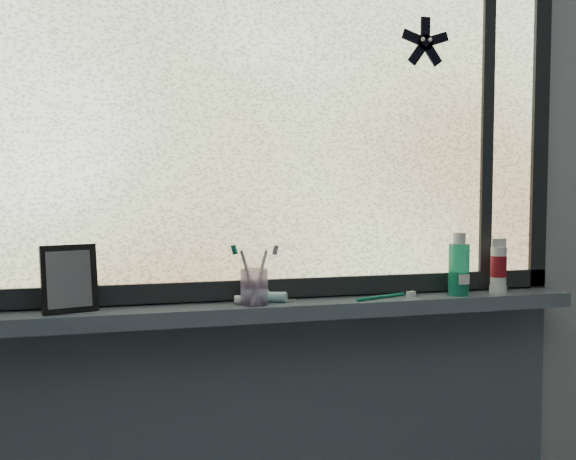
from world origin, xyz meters
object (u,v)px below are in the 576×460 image
(vanity_mirror, at_px, (69,279))
(toothbrush_cup, at_px, (254,287))
(cream_tube, at_px, (498,264))
(mouthwash_bottle, at_px, (459,264))

(vanity_mirror, relative_size, toothbrush_cup, 1.77)
(vanity_mirror, height_order, cream_tube, vanity_mirror)
(vanity_mirror, xyz_separation_m, mouthwash_bottle, (1.03, -0.02, 0.01))
(toothbrush_cup, relative_size, mouthwash_bottle, 0.64)
(toothbrush_cup, distance_m, mouthwash_bottle, 0.58)
(vanity_mirror, relative_size, mouthwash_bottle, 1.13)
(mouthwash_bottle, bearing_deg, vanity_mirror, 179.14)
(mouthwash_bottle, xyz_separation_m, cream_tube, (0.13, 0.01, -0.00))
(toothbrush_cup, bearing_deg, vanity_mirror, 178.03)
(vanity_mirror, distance_m, mouthwash_bottle, 1.03)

